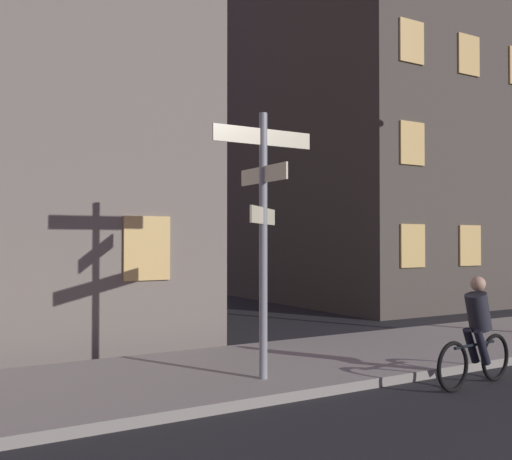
{
  "coord_description": "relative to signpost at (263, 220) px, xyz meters",
  "views": [
    {
      "loc": [
        -5.9,
        -0.61,
        2.14
      ],
      "look_at": [
        -1.4,
        7.01,
        2.3
      ],
      "focal_mm": 41.44,
      "sensor_mm": 36.0,
      "label": 1
    }
  ],
  "objects": [
    {
      "name": "sidewalk_kerb",
      "position": [
        1.44,
        0.9,
        -2.38
      ],
      "size": [
        40.0,
        3.47,
        0.14
      ],
      "primitive_type": "cube",
      "color": "gray",
      "rests_on": "ground_plane"
    },
    {
      "name": "cyclist",
      "position": [
        2.79,
        -1.48,
        -1.7
      ],
      "size": [
        1.81,
        0.37,
        1.61
      ],
      "color": "black",
      "rests_on": "ground_plane"
    },
    {
      "name": "building_right_block",
      "position": [
        12.25,
        9.01,
        4.74
      ],
      "size": [
        11.72,
        9.06,
        14.37
      ],
      "color": "#4C443D",
      "rests_on": "ground_plane"
    },
    {
      "name": "signpost",
      "position": [
        0.0,
        0.0,
        0.0
      ],
      "size": [
        1.64,
        1.25,
        3.87
      ],
      "color": "gray",
      "rests_on": "sidewalk_kerb"
    }
  ]
}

